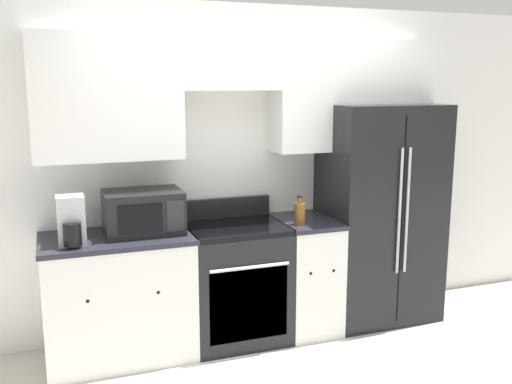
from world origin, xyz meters
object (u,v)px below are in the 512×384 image
oven_range (236,282)px  refrigerator (376,212)px  bottle (300,213)px  microwave (143,212)px

oven_range → refrigerator: bearing=3.2°
oven_range → bottle: bearing=-16.1°
microwave → bottle: bearing=-8.0°
oven_range → refrigerator: size_ratio=0.59×
microwave → bottle: microwave is taller
refrigerator → bottle: (-0.80, -0.21, 0.10)m
oven_range → bottle: size_ratio=4.71×
microwave → bottle: 1.18m
refrigerator → microwave: refrigerator is taller
microwave → refrigerator: bearing=1.3°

